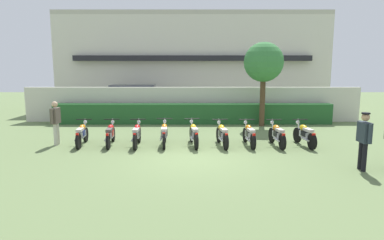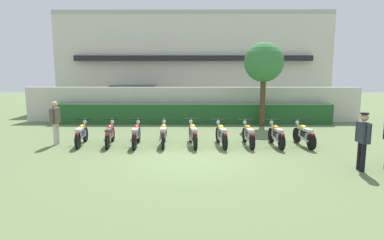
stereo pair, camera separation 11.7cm
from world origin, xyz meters
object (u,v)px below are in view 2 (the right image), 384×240
Objects in this scene: motorcycle_in_row_1 at (110,134)px; motorcycle_in_row_4 at (193,134)px; motorcycle_in_row_5 at (221,134)px; motorcycle_in_row_6 at (248,134)px; officer_0 at (363,137)px; parked_car at (136,100)px; motorcycle_in_row_2 at (136,134)px; motorcycle_in_row_7 at (276,135)px; motorcycle_in_row_8 at (304,134)px; motorcycle_in_row_3 at (164,134)px; inspector_person at (55,119)px; tree_near_inspector at (264,63)px; motorcycle_in_row_0 at (81,134)px.

motorcycle_in_row_4 reaches higher than motorcycle_in_row_1.
motorcycle_in_row_5 reaches higher than motorcycle_in_row_1.
officer_0 is (2.72, -3.04, 0.55)m from motorcycle_in_row_6.
motorcycle_in_row_4 is (3.15, -0.06, 0.02)m from motorcycle_in_row_1.
officer_0 is at bearing -57.01° from parked_car.
motorcycle_in_row_2 is 4.20m from motorcycle_in_row_6.
motorcycle_in_row_8 is (1.04, 0.03, 0.00)m from motorcycle_in_row_7.
motorcycle_in_row_3 is 1.02× the size of motorcycle_in_row_6.
motorcycle_in_row_7 is 1.08× the size of inspector_person.
motorcycle_in_row_4 reaches higher than motorcycle_in_row_7.
motorcycle_in_row_6 reaches higher than motorcycle_in_row_1.
motorcycle_in_row_1 is 1.14× the size of inspector_person.
motorcycle_in_row_4 is at bearing -96.80° from motorcycle_in_row_1.
motorcycle_in_row_8 is at bearing -93.94° from motorcycle_in_row_3.
inspector_person reaches higher than motorcycle_in_row_4.
tree_near_inspector is 2.22× the size of motorcycle_in_row_2.
motorcycle_in_row_5 is (3.18, 0.03, -0.01)m from motorcycle_in_row_2.
parked_car is at bearing 30.42° from motorcycle_in_row_6.
motorcycle_in_row_4 is at bearing 84.23° from motorcycle_in_row_7.
tree_near_inspector reaches higher than motorcycle_in_row_1.
motorcycle_in_row_5 is (4.21, -0.14, 0.01)m from motorcycle_in_row_1.
motorcycle_in_row_0 is 0.95× the size of motorcycle_in_row_1.
motorcycle_in_row_3 reaches higher than motorcycle_in_row_7.
motorcycle_in_row_3 is at bearing -95.99° from motorcycle_in_row_0.
parked_car is at bearing -53.19° from officer_0.
motorcycle_in_row_3 is 4.15m from inspector_person.
tree_near_inspector is 6.16m from motorcycle_in_row_4.
inspector_person is at bearing -17.23° from officer_0.
motorcycle_in_row_2 is 1.04× the size of motorcycle_in_row_7.
motorcycle_in_row_7 is (7.34, -0.11, 0.00)m from motorcycle_in_row_0.
motorcycle_in_row_3 is at bearing -97.00° from motorcycle_in_row_1.
motorcycle_in_row_8 is (6.27, 0.06, -0.01)m from motorcycle_in_row_2.
motorcycle_in_row_5 is at bearing -38.12° from officer_0.
motorcycle_in_row_3 is 5.26m from motorcycle_in_row_8.
motorcycle_in_row_0 reaches higher than motorcycle_in_row_6.
motorcycle_in_row_2 is at bearing 93.94° from motorcycle_in_row_3.
inspector_person is (-5.22, 0.13, 0.53)m from motorcycle_in_row_4.
motorcycle_in_row_7 is (5.23, 0.03, -0.01)m from motorcycle_in_row_2.
motorcycle_in_row_1 is 5.23m from motorcycle_in_row_6.
inspector_person is at bearing 78.70° from motorcycle_in_row_0.
tree_near_inspector is 2.50× the size of inspector_person.
motorcycle_in_row_8 reaches higher than motorcycle_in_row_7.
motorcycle_in_row_4 reaches higher than motorcycle_in_row_8.
tree_near_inspector is 7.62m from motorcycle_in_row_2.
motorcycle_in_row_6 is (3.19, -0.03, -0.02)m from motorcycle_in_row_3.
motorcycle_in_row_6 is (5.63, -8.29, -0.50)m from parked_car.
motorcycle_in_row_0 is 1.09× the size of inspector_person.
tree_near_inspector is 2.30× the size of motorcycle_in_row_0.
motorcycle_in_row_4 is 3.12m from motorcycle_in_row_7.
motorcycle_in_row_1 is at bearing 80.88° from motorcycle_in_row_5.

